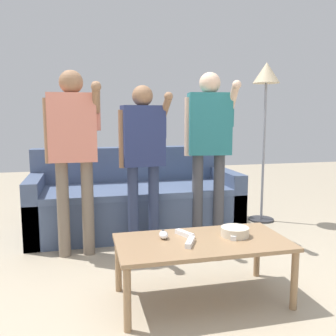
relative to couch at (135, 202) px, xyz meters
The scene contains 12 objects.
ground_plane 1.54m from the couch, 86.84° to the right, with size 12.00×12.00×0.00m, color tan.
couch is the anchor object (origin of this frame).
coffee_table 1.59m from the couch, 82.78° to the right, with size 1.08×0.55×0.39m.
snack_bowl 1.61m from the couch, 74.35° to the right, with size 0.18×0.18×0.06m, color beige.
game_remote_nunchuk 1.49m from the couch, 91.21° to the right, with size 0.06×0.09×0.05m.
floor_lamp 1.85m from the couch, ahead, with size 0.29×0.29×1.74m.
player_left 1.08m from the couch, 134.37° to the right, with size 0.45×0.35×1.54m.
player_center 0.84m from the couch, 90.82° to the right, with size 0.44×0.29×1.43m.
player_right 1.05m from the couch, 37.13° to the right, with size 0.46×0.39×1.57m.
game_remote_wand_near 1.63m from the couch, 86.40° to the right, with size 0.10×0.16×0.03m.
game_remote_wand_far 1.47m from the couch, 85.57° to the right, with size 0.10×0.15×0.03m.
game_remote_wand_spare 1.62m from the couch, 74.83° to the right, with size 0.11×0.16×0.03m.
Camera 1 is at (-0.61, -2.15, 1.17)m, focal length 38.89 mm.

